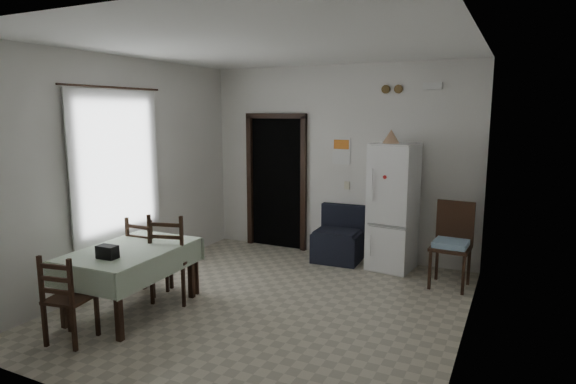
% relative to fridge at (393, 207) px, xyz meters
% --- Properties ---
extents(ground, '(4.50, 4.50, 0.00)m').
position_rel_fridge_xyz_m(ground, '(-0.94, -1.93, -0.89)').
color(ground, '#AEA58E').
rests_on(ground, ground).
extents(ceiling, '(4.20, 4.50, 0.02)m').
position_rel_fridge_xyz_m(ceiling, '(-0.94, -1.93, 2.01)').
color(ceiling, white).
rests_on(ceiling, ground).
extents(wall_back, '(4.20, 0.02, 2.90)m').
position_rel_fridge_xyz_m(wall_back, '(-0.94, 0.32, 0.56)').
color(wall_back, silver).
rests_on(wall_back, ground).
extents(wall_front, '(4.20, 0.02, 2.90)m').
position_rel_fridge_xyz_m(wall_front, '(-0.94, -4.18, 0.56)').
color(wall_front, silver).
rests_on(wall_front, ground).
extents(wall_left, '(0.02, 4.50, 2.90)m').
position_rel_fridge_xyz_m(wall_left, '(-3.04, -1.93, 0.56)').
color(wall_left, silver).
rests_on(wall_left, ground).
extents(wall_right, '(0.02, 4.50, 2.90)m').
position_rel_fridge_xyz_m(wall_right, '(1.16, -1.93, 0.56)').
color(wall_right, silver).
rests_on(wall_right, ground).
extents(doorway, '(1.06, 0.52, 2.22)m').
position_rel_fridge_xyz_m(doorway, '(-1.99, 0.52, 0.17)').
color(doorway, black).
rests_on(doorway, ground).
extents(window_recess, '(0.10, 1.20, 1.60)m').
position_rel_fridge_xyz_m(window_recess, '(-3.09, -2.13, 0.66)').
color(window_recess, silver).
rests_on(window_recess, ground).
extents(curtain, '(0.02, 1.45, 1.85)m').
position_rel_fridge_xyz_m(curtain, '(-2.98, -2.13, 0.66)').
color(curtain, silver).
rests_on(curtain, ground).
extents(curtain_rod, '(0.02, 1.60, 0.02)m').
position_rel_fridge_xyz_m(curtain_rod, '(-2.97, -2.13, 1.61)').
color(curtain_rod, black).
rests_on(curtain_rod, ground).
extents(calendar, '(0.28, 0.02, 0.40)m').
position_rel_fridge_xyz_m(calendar, '(-0.89, 0.31, 0.73)').
color(calendar, white).
rests_on(calendar, ground).
extents(calendar_image, '(0.24, 0.01, 0.14)m').
position_rel_fridge_xyz_m(calendar_image, '(-0.89, 0.30, 0.83)').
color(calendar_image, orange).
rests_on(calendar_image, ground).
extents(light_switch, '(0.08, 0.02, 0.12)m').
position_rel_fridge_xyz_m(light_switch, '(-0.79, 0.31, 0.21)').
color(light_switch, beige).
rests_on(light_switch, ground).
extents(vent_left, '(0.12, 0.03, 0.12)m').
position_rel_fridge_xyz_m(vent_left, '(-0.24, 0.30, 1.63)').
color(vent_left, brown).
rests_on(vent_left, ground).
extents(vent_right, '(0.12, 0.03, 0.12)m').
position_rel_fridge_xyz_m(vent_right, '(-0.06, 0.30, 1.63)').
color(vent_right, brown).
rests_on(vent_right, ground).
extents(emergency_light, '(0.25, 0.07, 0.09)m').
position_rel_fridge_xyz_m(emergency_light, '(0.41, 0.28, 1.66)').
color(emergency_light, white).
rests_on(emergency_light, ground).
extents(fridge, '(0.65, 0.65, 1.78)m').
position_rel_fridge_xyz_m(fridge, '(0.00, 0.00, 0.00)').
color(fridge, white).
rests_on(fridge, ground).
extents(tan_cone, '(0.25, 0.25, 0.19)m').
position_rel_fridge_xyz_m(tan_cone, '(-0.05, -0.06, 0.98)').
color(tan_cone, tan).
rests_on(tan_cone, fridge).
extents(navy_seat, '(0.71, 0.69, 0.82)m').
position_rel_fridge_xyz_m(navy_seat, '(-0.81, -0.00, -0.48)').
color(navy_seat, black).
rests_on(navy_seat, ground).
extents(corner_chair, '(0.49, 0.49, 1.08)m').
position_rel_fridge_xyz_m(corner_chair, '(0.85, -0.41, -0.35)').
color(corner_chair, black).
rests_on(corner_chair, ground).
extents(dining_table, '(0.98, 1.44, 0.73)m').
position_rel_fridge_xyz_m(dining_table, '(-2.22, -2.75, -0.53)').
color(dining_table, '#AFC3A7').
rests_on(dining_table, ground).
extents(black_bag, '(0.21, 0.13, 0.13)m').
position_rel_fridge_xyz_m(black_bag, '(-2.16, -3.13, -0.09)').
color(black_bag, black).
rests_on(black_bag, dining_table).
extents(dining_chair_far_left, '(0.43, 0.43, 0.96)m').
position_rel_fridge_xyz_m(dining_chair_far_left, '(-2.46, -2.18, -0.41)').
color(dining_chair_far_left, black).
rests_on(dining_chair_far_left, ground).
extents(dining_chair_far_right, '(0.55, 0.55, 1.06)m').
position_rel_fridge_xyz_m(dining_chair_far_right, '(-2.03, -2.26, -0.36)').
color(dining_chair_far_right, black).
rests_on(dining_chair_far_right, ground).
extents(dining_chair_near_head, '(0.45, 0.45, 0.89)m').
position_rel_fridge_xyz_m(dining_chair_near_head, '(-2.24, -3.55, -0.44)').
color(dining_chair_near_head, black).
rests_on(dining_chair_near_head, ground).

